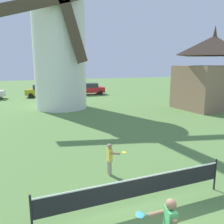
% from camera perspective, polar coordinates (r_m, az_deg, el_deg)
% --- Properties ---
extents(windmill, '(10.22, 5.47, 14.39)m').
position_cam_1_polar(windmill, '(23.03, -12.65, 17.14)').
color(windmill, white).
rests_on(windmill, ground_plane).
extents(tennis_net, '(5.94, 0.06, 1.10)m').
position_cam_1_polar(tennis_net, '(7.25, 6.17, -17.60)').
color(tennis_net, black).
rests_on(tennis_net, ground_plane).
extents(player_far, '(0.73, 0.49, 1.26)m').
position_cam_1_polar(player_far, '(9.17, -0.46, -10.86)').
color(player_far, '#9E937F').
rests_on(player_far, ground_plane).
extents(stray_ball, '(0.20, 0.20, 0.20)m').
position_cam_1_polar(stray_ball, '(10.43, 20.14, -12.38)').
color(stray_ball, '#4CB259').
rests_on(stray_ball, ground_plane).
extents(parked_car_mustard, '(4.72, 2.59, 1.56)m').
position_cam_1_polar(parked_car_mustard, '(31.55, -16.05, 4.99)').
color(parked_car_mustard, '#999919').
rests_on(parked_car_mustard, ground_plane).
extents(parked_car_red, '(4.33, 2.11, 1.56)m').
position_cam_1_polar(parked_car_red, '(32.69, -5.65, 5.60)').
color(parked_car_red, red).
rests_on(parked_car_red, ground_plane).
extents(chapel, '(6.61, 5.05, 7.60)m').
position_cam_1_polar(chapel, '(24.33, 22.87, 8.53)').
color(chapel, '#937056').
rests_on(chapel, ground_plane).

